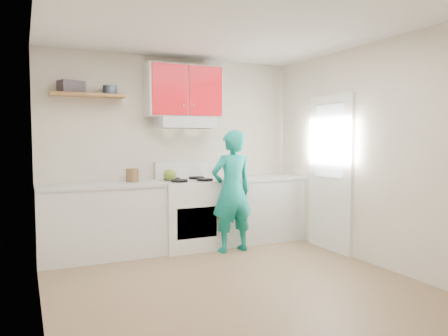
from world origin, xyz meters
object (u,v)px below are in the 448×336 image
stove (189,214)px  person (232,191)px  kettle (170,175)px  crock (132,176)px  tin (110,90)px

stove → person: size_ratio=0.58×
kettle → person: person is taller
crock → stove: bearing=-8.4°
stove → tin: bearing=171.0°
stove → crock: size_ratio=4.76×
person → kettle: bearing=-38.1°
stove → tin: tin is taller
tin → crock: 1.13m
tin → stove: bearing=-9.0°
kettle → person: size_ratio=0.11×
stove → crock: (-0.73, 0.11, 0.54)m
tin → kettle: tin is taller
kettle → person: (0.68, -0.49, -0.20)m
tin → person: (1.44, -0.57, -1.30)m
tin → person: size_ratio=0.11×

